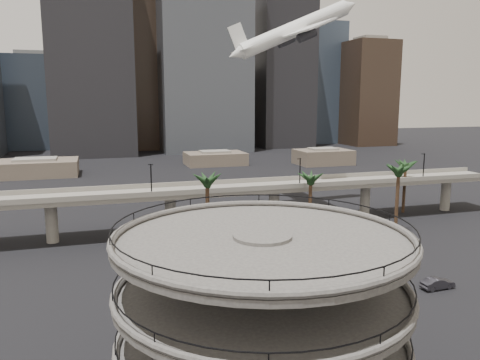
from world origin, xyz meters
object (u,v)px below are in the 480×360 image
object	(u,v)px
car_a	(254,290)
overpass	(224,193)
airborne_jet	(294,30)
car_b	(438,283)
parking_ramp	(262,316)

from	to	relation	value
car_a	overpass	bearing A→B (deg)	-2.22
airborne_jet	car_a	bearing A→B (deg)	-120.45
airborne_jet	overpass	bearing A→B (deg)	-149.19
overpass	car_a	bearing A→B (deg)	-98.44
car_b	parking_ramp	bearing A→B (deg)	118.52
parking_ramp	overpass	size ratio (longest dim) A/B	0.17
parking_ramp	car_a	distance (m)	28.00
parking_ramp	car_b	size ratio (longest dim) A/B	4.55
overpass	parking_ramp	bearing A→B (deg)	-102.43
car_a	car_b	world-z (taller)	car_b
parking_ramp	overpass	xyz separation A→B (m)	(13.00, 59.00, -2.50)
overpass	car_b	xyz separation A→B (m)	(20.25, -39.27, -6.54)
airborne_jet	car_a	distance (m)	67.55
car_a	car_b	distance (m)	25.85
parking_ramp	car_b	distance (m)	39.70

